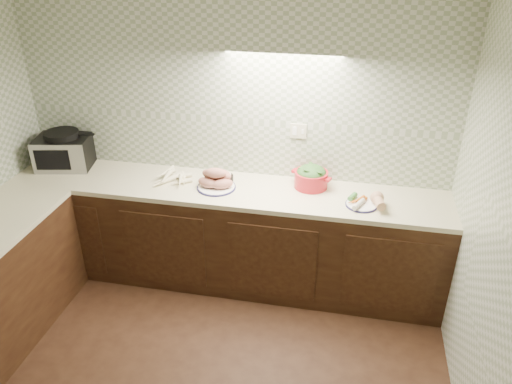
% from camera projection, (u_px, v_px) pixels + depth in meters
% --- Properties ---
extents(room, '(3.60, 3.60, 2.60)m').
position_uv_depth(room, '(142.00, 195.00, 2.41)').
color(room, black).
rests_on(room, ground).
extents(counter, '(3.60, 3.60, 0.90)m').
position_uv_depth(counter, '(109.00, 283.00, 3.67)').
color(counter, black).
rests_on(counter, ground).
extents(toaster_oven, '(0.51, 0.43, 0.32)m').
position_uv_depth(toaster_oven, '(64.00, 150.00, 4.34)').
color(toaster_oven, black).
rests_on(toaster_oven, counter).
extents(parsnip_pile, '(0.36, 0.31, 0.07)m').
position_uv_depth(parsnip_pile, '(174.00, 178.00, 4.13)').
color(parsnip_pile, '#F1ECC0').
rests_on(parsnip_pile, counter).
extents(sweet_potato_plate, '(0.31, 0.31, 0.18)m').
position_uv_depth(sweet_potato_plate, '(216.00, 180.00, 4.02)').
color(sweet_potato_plate, '#171542').
rests_on(sweet_potato_plate, counter).
extents(onion_bowl, '(0.13, 0.13, 0.10)m').
position_uv_depth(onion_bowl, '(225.00, 177.00, 4.14)').
color(onion_bowl, black).
rests_on(onion_bowl, counter).
extents(dutch_oven, '(0.35, 0.35, 0.19)m').
position_uv_depth(dutch_oven, '(311.00, 177.00, 4.01)').
color(dutch_oven, red).
rests_on(dutch_oven, counter).
extents(veg_plate, '(0.29, 0.27, 0.11)m').
position_uv_depth(veg_plate, '(369.00, 201.00, 3.77)').
color(veg_plate, '#171542').
rests_on(veg_plate, counter).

